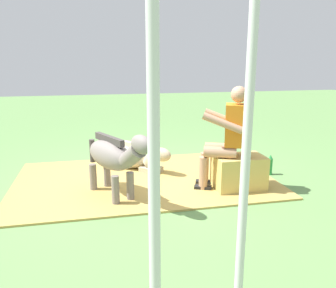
{
  "coord_description": "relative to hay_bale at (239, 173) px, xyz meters",
  "views": [
    {
      "loc": [
        0.63,
        4.41,
        1.65
      ],
      "look_at": [
        -0.29,
        0.12,
        0.55
      ],
      "focal_mm": 36.72,
      "sensor_mm": 36.0,
      "label": 1
    }
  ],
  "objects": [
    {
      "name": "hay_patch",
      "position": [
        1.14,
        -0.59,
        -0.21
      ],
      "size": [
        3.5,
        2.18,
        0.02
      ],
      "primitive_type": "cube",
      "color": "tan",
      "rests_on": "ground"
    },
    {
      "name": "ground_plane",
      "position": [
        1.14,
        -0.52,
        -0.22
      ],
      "size": [
        24.0,
        24.0,
        0.0
      ],
      "primitive_type": "plane",
      "color": "#608C4C"
    },
    {
      "name": "soda_bottle",
      "position": [
        -0.68,
        -0.45,
        -0.08
      ],
      "size": [
        0.07,
        0.07,
        0.3
      ],
      "color": "#268C3F",
      "rests_on": "ground"
    },
    {
      "name": "hay_bale",
      "position": [
        0.0,
        0.0,
        0.0
      ],
      "size": [
        0.63,
        0.41,
        0.45
      ],
      "primitive_type": "cube",
      "color": "tan",
      "rests_on": "ground"
    },
    {
      "name": "pony_standing",
      "position": [
        1.58,
        -0.05,
        0.3
      ],
      "size": [
        0.78,
        1.24,
        0.89
      ],
      "color": "slate",
      "rests_on": "ground"
    },
    {
      "name": "tent_pole_mid",
      "position": [
        1.51,
        2.36,
        1.03
      ],
      "size": [
        0.06,
        0.06,
        2.5
      ],
      "primitive_type": "cylinder",
      "color": "silver",
      "rests_on": "ground"
    },
    {
      "name": "person_seated",
      "position": [
        0.15,
        -0.04,
        0.5
      ],
      "size": [
        0.72,
        0.57,
        1.33
      ],
      "color": "tan",
      "rests_on": "ground"
    },
    {
      "name": "tent_pole_left",
      "position": [
        0.85,
        1.97,
        1.03
      ],
      "size": [
        0.06,
        0.06,
        2.5
      ],
      "primitive_type": "cylinder",
      "color": "silver",
      "rests_on": "ground"
    },
    {
      "name": "pony_lying",
      "position": [
        1.29,
        -1.19,
        -0.03
      ],
      "size": [
        1.1,
        1.18,
        0.42
      ],
      "color": "tan",
      "rests_on": "ground"
    }
  ]
}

